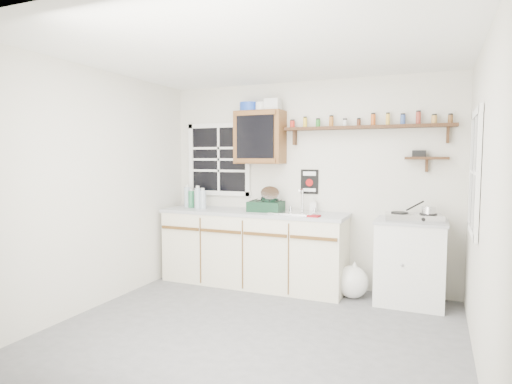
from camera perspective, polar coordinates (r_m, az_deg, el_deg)
room at (r=3.80m, az=-0.11°, el=-0.32°), size 3.64×3.24×2.54m
main_cabinet at (r=5.33m, az=-0.43°, el=-7.45°), size 2.31×0.63×0.92m
right_cabinet at (r=4.95m, az=19.85°, el=-8.76°), size 0.73×0.57×0.91m
sink at (r=5.07m, az=5.17°, el=-2.71°), size 0.52×0.44×0.29m
upper_cabinet at (r=5.34m, az=0.52°, el=7.29°), size 0.60×0.32×0.65m
upper_cabinet_clutter at (r=5.38m, az=0.30°, el=11.38°), size 0.52×0.24×0.14m
spice_shelf at (r=5.07m, az=14.49°, el=8.47°), size 1.91×0.18×0.35m
secondary_shelf at (r=5.01m, az=21.55°, el=4.30°), size 0.45×0.16×0.24m
warning_sign at (r=5.28m, az=7.15°, el=1.37°), size 0.22×0.02×0.30m
window_back at (r=5.74m, az=-4.97°, el=4.34°), size 0.93×0.03×0.98m
window_right at (r=4.05m, az=27.22°, el=2.30°), size 0.03×0.78×1.08m
water_bottles at (r=5.63m, az=-8.23°, el=-0.79°), size 0.36×0.17×0.30m
dish_rack at (r=5.23m, az=1.50°, el=-1.51°), size 0.42×0.32×0.31m
soap_bottle at (r=5.21m, az=7.69°, el=-1.68°), size 0.08×0.08×0.18m
rag at (r=4.80m, az=7.71°, el=-3.18°), size 0.14×0.13×0.02m
hotplate at (r=4.84m, az=20.28°, el=-3.14°), size 0.61×0.38×0.08m
saucepan at (r=4.83m, az=21.92°, el=-2.26°), size 0.30×0.25×0.15m
trash_bag at (r=5.02m, az=12.74°, el=-11.56°), size 0.39×0.35×0.44m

